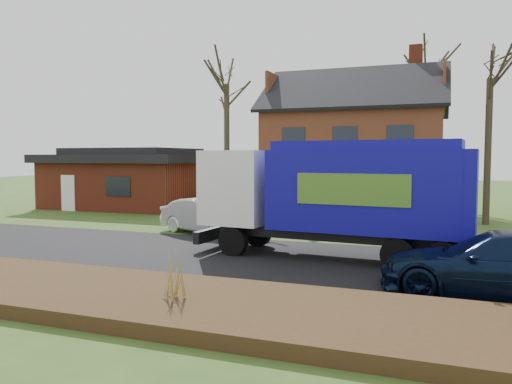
% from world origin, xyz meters
% --- Properties ---
extents(ground, '(120.00, 120.00, 0.00)m').
position_xyz_m(ground, '(0.00, 0.00, 0.00)').
color(ground, '#2F4D19').
rests_on(ground, ground).
extents(road, '(80.00, 7.00, 0.02)m').
position_xyz_m(road, '(0.00, 0.00, 0.01)').
color(road, black).
rests_on(road, ground).
extents(mulch_verge, '(80.00, 3.50, 0.30)m').
position_xyz_m(mulch_verge, '(0.00, -5.30, 0.15)').
color(mulch_verge, black).
rests_on(mulch_verge, ground).
extents(main_house, '(12.95, 8.95, 9.26)m').
position_xyz_m(main_house, '(1.49, 13.91, 4.03)').
color(main_house, '#C0B49B').
rests_on(main_house, ground).
extents(ranch_house, '(9.80, 8.20, 3.70)m').
position_xyz_m(ranch_house, '(-12.00, 13.00, 1.81)').
color(ranch_house, maroon).
rests_on(ranch_house, ground).
extents(garbage_truck, '(8.61, 2.93, 3.62)m').
position_xyz_m(garbage_truck, '(3.46, 0.98, 2.09)').
color(garbage_truck, black).
rests_on(garbage_truck, ground).
extents(silver_sedan, '(4.66, 3.03, 1.45)m').
position_xyz_m(silver_sedan, '(-2.48, 4.14, 0.73)').
color(silver_sedan, '#B7BCC0').
rests_on(silver_sedan, ground).
extents(navy_wagon, '(5.33, 2.40, 1.51)m').
position_xyz_m(navy_wagon, '(7.76, -2.03, 0.76)').
color(navy_wagon, black).
rests_on(navy_wagon, ground).
extents(tree_front_west, '(3.23, 3.23, 9.61)m').
position_xyz_m(tree_front_west, '(-4.05, 9.70, 7.92)').
color(tree_front_west, '#3B3323').
rests_on(tree_front_west, ground).
extents(tree_front_east, '(3.47, 3.47, 9.64)m').
position_xyz_m(tree_front_east, '(8.46, 11.22, 7.84)').
color(tree_front_east, '#392F22').
rests_on(tree_front_east, ground).
extents(tree_back, '(3.95, 3.95, 12.51)m').
position_xyz_m(tree_back, '(5.32, 20.57, 10.43)').
color(tree_back, '#392E22').
rests_on(tree_back, ground).
extents(grass_clump_mid, '(0.36, 0.30, 1.01)m').
position_xyz_m(grass_clump_mid, '(1.50, -5.62, 0.81)').
color(grass_clump_mid, '#9D8445').
rests_on(grass_clump_mid, mulch_verge).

